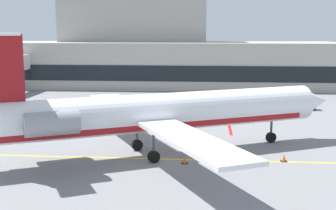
% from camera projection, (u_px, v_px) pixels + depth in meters
% --- Properties ---
extents(ground, '(120.00, 120.00, 0.11)m').
position_uv_depth(ground, '(160.00, 160.00, 34.85)').
color(ground, slate).
extents(terminal_building, '(65.56, 17.34, 21.16)m').
position_uv_depth(terminal_building, '(144.00, 44.00, 82.66)').
color(terminal_building, '#ADA89E').
rests_on(terminal_building, ground).
extents(regional_jet, '(30.62, 25.84, 9.55)m').
position_uv_depth(regional_jet, '(155.00, 113.00, 35.58)').
color(regional_jet, white).
rests_on(regional_jet, ground).
extents(baggage_tug, '(1.87, 3.52, 1.83)m').
position_uv_depth(baggage_tug, '(306.00, 102.00, 57.63)').
color(baggage_tug, silver).
rests_on(baggage_tug, ground).
extents(pushback_tractor, '(3.98, 2.31, 2.07)m').
position_uv_depth(pushback_tractor, '(155.00, 106.00, 54.16)').
color(pushback_tractor, silver).
rests_on(pushback_tractor, ground).
extents(safety_cone_alpha, '(0.47, 0.47, 0.55)m').
position_uv_depth(safety_cone_alpha, '(284.00, 158.00, 34.33)').
color(safety_cone_alpha, orange).
rests_on(safety_cone_alpha, ground).
extents(safety_cone_bravo, '(0.47, 0.47, 0.55)m').
position_uv_depth(safety_cone_bravo, '(185.00, 160.00, 33.80)').
color(safety_cone_bravo, orange).
rests_on(safety_cone_bravo, ground).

